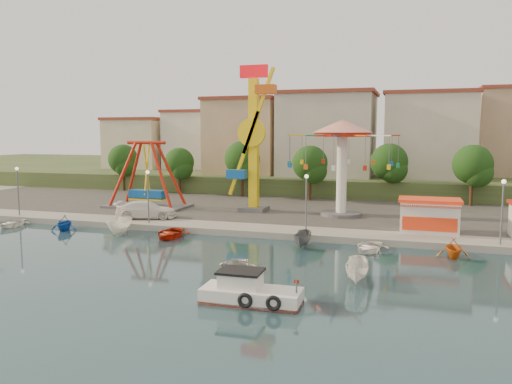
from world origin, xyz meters
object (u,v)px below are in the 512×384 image
at_px(rowboat_a, 234,267).
at_px(wave_swinger, 342,146).
at_px(pirate_ship_ride, 147,176).
at_px(skiff, 357,271).
at_px(van, 146,210).
at_px(cabin_motorboat, 249,293).
at_px(kamikaze_tower, 255,142).

bearing_deg(rowboat_a, wave_swinger, 73.38).
xyz_separation_m(pirate_ship_ride, wave_swinger, (23.22, 0.75, 3.80)).
xyz_separation_m(rowboat_a, skiff, (8.35, 0.42, 0.34)).
bearing_deg(van, rowboat_a, -152.16).
relative_size(wave_swinger, rowboat_a, 2.97).
bearing_deg(cabin_motorboat, pirate_ship_ride, 127.43).
xyz_separation_m(rowboat_a, van, (-15.16, 14.67, 1.10)).
relative_size(pirate_ship_ride, rowboat_a, 2.56).
height_order(wave_swinger, rowboat_a, wave_swinger).
bearing_deg(kamikaze_tower, skiff, -57.64).
xyz_separation_m(kamikaze_tower, wave_swinger, (9.88, -0.12, -0.38)).
xyz_separation_m(kamikaze_tower, cabin_motorboat, (8.61, -28.01, -8.05)).
bearing_deg(cabin_motorboat, van, 130.43).
bearing_deg(wave_swinger, rowboat_a, -100.63).
xyz_separation_m(skiff, van, (-23.52, 14.24, 0.76)).
bearing_deg(wave_swinger, kamikaze_tower, 179.28).
height_order(cabin_motorboat, van, van).
bearing_deg(rowboat_a, van, 129.96).
distance_m(pirate_ship_ride, skiff, 34.84).
bearing_deg(cabin_motorboat, kamikaze_tower, 105.55).
relative_size(pirate_ship_ride, skiff, 2.60).
relative_size(wave_swinger, van, 1.85).
distance_m(kamikaze_tower, cabin_motorboat, 30.39).
xyz_separation_m(cabin_motorboat, skiff, (5.42, 5.89, 0.21)).
bearing_deg(skiff, cabin_motorboat, -135.29).
height_order(wave_swinger, cabin_motorboat, wave_swinger).
bearing_deg(pirate_ship_ride, kamikaze_tower, 3.73).
bearing_deg(rowboat_a, cabin_motorboat, -67.74).
height_order(kamikaze_tower, cabin_motorboat, kamikaze_tower).
distance_m(pirate_ship_ride, wave_swinger, 23.54).
bearing_deg(rowboat_a, kamikaze_tower, 98.12).
relative_size(pirate_ship_ride, van, 1.60).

